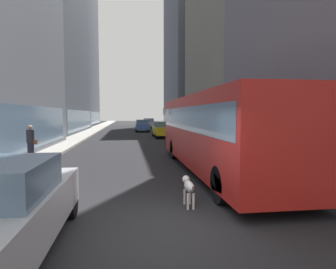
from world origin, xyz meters
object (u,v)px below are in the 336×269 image
(car_blue_hatchback, at_px, (142,126))
(dalmatian_dog, at_px, (188,186))
(transit_bus, at_px, (215,128))
(car_yellow_taxi, at_px, (163,129))
(car_white_van, at_px, (148,123))
(pedestrian_with_handbag, at_px, (31,143))

(car_blue_hatchback, distance_m, dalmatian_dog, 31.29)
(dalmatian_dog, bearing_deg, transit_bus, 64.56)
(car_yellow_taxi, height_order, car_blue_hatchback, same)
(transit_bus, height_order, car_blue_hatchback, transit_bus)
(car_white_van, xyz_separation_m, car_yellow_taxi, (0.00, -20.55, 0.00))
(car_white_van, relative_size, car_yellow_taxi, 1.03)
(transit_bus, xyz_separation_m, car_white_van, (0.00, 37.80, -0.95))
(pedestrian_with_handbag, bearing_deg, car_yellow_taxi, 61.26)
(transit_bus, relative_size, dalmatian_dog, 11.98)
(dalmatian_dog, bearing_deg, car_white_van, 87.26)
(car_blue_hatchback, bearing_deg, transit_bus, -86.62)
(dalmatian_dog, bearing_deg, car_yellow_taxi, 84.65)
(pedestrian_with_handbag, bearing_deg, dalmatian_dog, -49.27)
(transit_bus, height_order, car_yellow_taxi, transit_bus)
(dalmatian_dog, xyz_separation_m, pedestrian_with_handbag, (-5.96, 6.93, 0.50))
(car_white_van, bearing_deg, transit_bus, -90.00)
(transit_bus, height_order, pedestrian_with_handbag, transit_bus)
(car_blue_hatchback, height_order, pedestrian_with_handbag, pedestrian_with_handbag)
(transit_bus, relative_size, car_blue_hatchback, 2.85)
(transit_bus, xyz_separation_m, pedestrian_with_handbag, (-7.97, 2.70, -0.76))
(car_blue_hatchback, xyz_separation_m, pedestrian_with_handbag, (-6.38, -24.36, 0.19))
(car_blue_hatchback, bearing_deg, pedestrian_with_handbag, -104.67)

